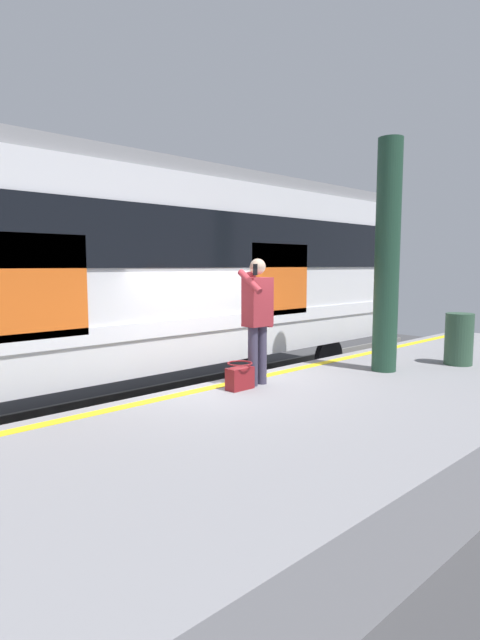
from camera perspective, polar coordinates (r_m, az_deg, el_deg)
ground_plane at (r=7.74m, az=-1.84°, el=-12.98°), size 24.25×24.25×0.00m
platform at (r=6.40m, az=9.66°, el=-13.13°), size 15.88×3.74×0.87m
safety_line at (r=7.29m, az=-0.29°, el=-7.05°), size 15.56×0.16×0.01m
track_rail_near at (r=8.74m, az=-7.91°, el=-10.22°), size 20.65×0.08×0.16m
track_rail_far at (r=9.90m, az=-12.81°, el=-8.35°), size 20.65×0.08×0.16m
train_carriage at (r=8.80m, az=-12.62°, el=6.07°), size 12.82×2.96×4.01m
passenger at (r=6.98m, az=1.98°, el=1.02°), size 0.57×0.55×1.77m
handbag at (r=6.84m, az=-0.02°, el=-6.50°), size 0.38×0.34×0.37m
station_column at (r=8.22m, az=16.41°, el=6.90°), size 0.38×0.38×3.62m
trash_bin at (r=9.25m, az=23.66°, el=-2.00°), size 0.46×0.46×0.87m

